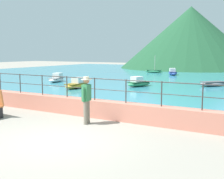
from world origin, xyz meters
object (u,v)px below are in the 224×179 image
Objects in this scene: person_walking at (87,98)px; boat_0 at (213,84)px; boat_3 at (76,84)px; boat_5 at (173,73)px; boat_6 at (154,71)px; boat_2 at (139,83)px; boat_7 at (57,79)px.

boat_0 is (1.96, 14.07, -0.72)m from person_walking.
boat_3 is 15.60m from boat_5.
boat_5 is (-6.08, 9.30, 0.07)m from boat_0.
boat_3 is at bearing -87.03° from boat_6.
person_walking is 23.74m from boat_5.
boat_3 is 17.80m from boat_6.
boat_6 is (-4.38, 14.53, -0.06)m from boat_2.
boat_6 is at bearing 92.97° from boat_3.
boat_3 is 0.99× the size of boat_6.
boat_0 is 1.01× the size of boat_3.
boat_5 is (-4.12, 23.37, -0.65)m from person_walking.
person_walking is 10.22m from boat_3.
boat_0 is 0.95× the size of boat_2.
boat_0 is 0.95× the size of boat_5.
boat_0 is at bearing 14.71° from boat_7.
boat_2 is 1.06× the size of boat_3.
boat_6 is at bearing 106.78° from boat_2.
boat_2 is 1.00× the size of boat_7.
boat_7 is at bearing -176.81° from boat_2.
boat_7 is (-3.34, -14.96, 0.06)m from boat_6.
boat_0 is at bearing 82.07° from person_walking.
boat_7 is (-7.72, -0.43, 0.00)m from boat_2.
boat_5 reaches higher than boat_0.
person_walking reaches higher than boat_0.
boat_0 is at bearing -51.44° from boat_6.
boat_6 is 15.33m from boat_7.
boat_0 is 5.69m from boat_2.
boat_5 is 3.97m from boat_6.
person_walking is 11.59m from boat_2.
boat_6 is at bearing 77.40° from boat_7.
boat_6 is 0.96× the size of boat_7.
boat_6 is at bearing 128.56° from boat_0.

